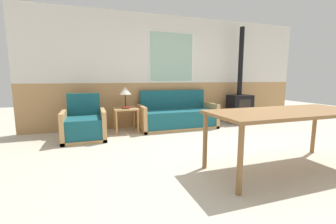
# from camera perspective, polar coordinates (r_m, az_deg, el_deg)

# --- Properties ---
(ground_plane) EXTENTS (16.00, 16.00, 0.00)m
(ground_plane) POSITION_cam_1_polar(r_m,az_deg,el_deg) (3.66, 17.11, -10.74)
(ground_plane) COLOR beige
(wall_back) EXTENTS (7.20, 0.09, 2.70)m
(wall_back) POSITION_cam_1_polar(r_m,az_deg,el_deg) (5.79, 2.02, 10.32)
(wall_back) COLOR tan
(wall_back) RESTS_ON ground_plane
(couch) EXTENTS (1.83, 0.78, 0.89)m
(couch) POSITION_cam_1_polar(r_m,az_deg,el_deg) (5.38, 2.40, -1.22)
(couch) COLOR tan
(couch) RESTS_ON ground_plane
(armchair) EXTENTS (0.80, 0.84, 0.88)m
(armchair) POSITION_cam_1_polar(r_m,az_deg,el_deg) (4.70, -20.47, -3.29)
(armchair) COLOR tan
(armchair) RESTS_ON ground_plane
(side_table) EXTENTS (0.52, 0.52, 0.53)m
(side_table) POSITION_cam_1_polar(r_m,az_deg,el_deg) (5.05, -10.70, -0.05)
(side_table) COLOR tan
(side_table) RESTS_ON ground_plane
(table_lamp) EXTENTS (0.29, 0.29, 0.47)m
(table_lamp) POSITION_cam_1_polar(r_m,az_deg,el_deg) (5.10, -10.82, 5.17)
(table_lamp) COLOR black
(table_lamp) RESTS_ON side_table
(book_stack) EXTENTS (0.18, 0.16, 0.04)m
(book_stack) POSITION_cam_1_polar(r_m,az_deg,el_deg) (4.95, -10.62, 1.08)
(book_stack) COLOR #2D7F3D
(book_stack) RESTS_ON side_table
(dining_table) EXTENTS (2.06, 0.86, 0.78)m
(dining_table) POSITION_cam_1_polar(r_m,az_deg,el_deg) (3.24, 28.06, -0.95)
(dining_table) COLOR olive
(dining_table) RESTS_ON ground_plane
(wood_stove) EXTENTS (0.59, 0.43, 2.48)m
(wood_stove) POSITION_cam_1_polar(r_m,az_deg,el_deg) (6.24, 17.77, 2.61)
(wood_stove) COLOR black
(wood_stove) RESTS_ON ground_plane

